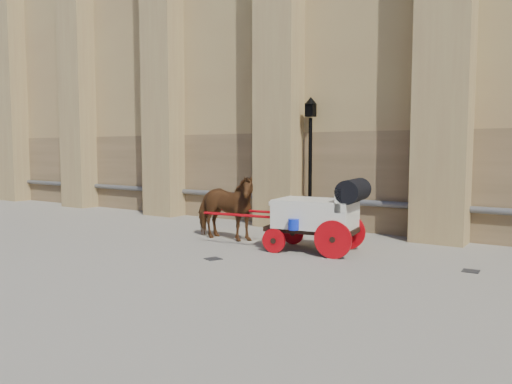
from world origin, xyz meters
The scene contains 6 objects.
ground centered at (0.00, 0.00, 0.00)m, with size 90.00×90.00×0.00m, color slate.
horse centered at (-0.96, 0.71, 0.89)m, with size 0.96×2.11×1.78m, color brown.
carriage centered at (1.93, 0.72, 0.96)m, with size 4.18×1.61×1.78m.
street_lamp centered at (0.10, 3.66, 2.17)m, with size 0.38×0.38×4.06m.
drain_grate_near centered at (0.28, -1.34, 0.01)m, with size 0.32×0.32×0.01m, color black.
drain_grate_far centered at (5.34, 0.68, 0.01)m, with size 0.32×0.32×0.01m, color black.
Camera 1 is at (7.23, -10.00, 2.47)m, focal length 35.00 mm.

